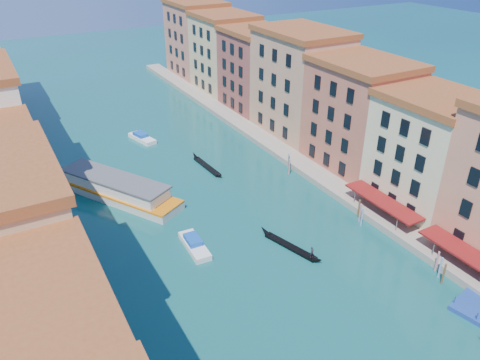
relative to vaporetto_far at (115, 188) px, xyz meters
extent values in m
cube|color=tan|center=(-16.47, -24.51, 7.96)|extent=(12.00, 17.00, 19.00)
cube|color=beige|center=(39.53, -25.01, 6.71)|extent=(12.00, 14.00, 16.50)
cube|color=brown|center=(39.53, -25.01, 15.46)|extent=(12.80, 14.40, 1.00)
cube|color=#B45B43|center=(39.53, -10.01, 7.46)|extent=(12.00, 16.00, 18.00)
cube|color=brown|center=(39.53, -10.01, 16.96)|extent=(12.80, 16.40, 1.00)
cube|color=tan|center=(39.53, 6.99, 8.46)|extent=(12.00, 18.00, 20.00)
cube|color=brown|center=(39.53, 6.99, 18.96)|extent=(12.80, 18.40, 1.00)
cube|color=brown|center=(39.53, 23.49, 7.21)|extent=(12.00, 15.00, 17.50)
cube|color=brown|center=(39.53, 23.49, 16.46)|extent=(12.80, 15.40, 1.00)
cube|color=tan|center=(39.53, 38.99, 7.71)|extent=(12.00, 16.00, 18.50)
cube|color=brown|center=(39.53, 38.99, 17.46)|extent=(12.80, 16.40, 1.00)
cube|color=#BA6E56|center=(39.53, 55.49, 8.21)|extent=(12.00, 17.00, 19.50)
cube|color=brown|center=(39.53, 55.49, 18.46)|extent=(12.80, 17.40, 1.00)
cube|color=gray|center=(31.53, 0.99, -1.04)|extent=(4.00, 140.00, 1.00)
cube|color=maroon|center=(31.73, -40.51, 1.46)|extent=(3.20, 15.30, 0.25)
cylinder|color=#575659|center=(30.33, -35.41, -0.04)|extent=(0.12, 0.12, 3.00)
cube|color=maroon|center=(31.73, -25.01, 1.46)|extent=(3.20, 12.60, 0.25)
cylinder|color=#575659|center=(30.33, -29.21, -0.04)|extent=(0.12, 0.12, 3.00)
cylinder|color=#575659|center=(30.33, -20.81, -0.04)|extent=(0.12, 0.12, 3.00)
cylinder|color=brown|center=(28.03, -39.01, -0.24)|extent=(0.24, 0.24, 3.20)
cylinder|color=brown|center=(28.63, -38.01, -0.24)|extent=(0.24, 0.24, 3.20)
cylinder|color=brown|center=(29.23, -37.01, -0.24)|extent=(0.24, 0.24, 3.20)
cylinder|color=brown|center=(28.03, -25.01, -0.24)|extent=(0.24, 0.24, 3.20)
cylinder|color=brown|center=(28.63, -24.01, -0.24)|extent=(0.24, 0.24, 3.20)
cylinder|color=brown|center=(29.23, -23.01, -0.24)|extent=(0.24, 0.24, 3.20)
cylinder|color=brown|center=(28.03, -7.01, -0.24)|extent=(0.24, 0.24, 3.20)
cylinder|color=brown|center=(28.63, -6.01, -0.24)|extent=(0.24, 0.24, 3.20)
cylinder|color=brown|center=(29.23, -5.01, -0.24)|extent=(0.24, 0.24, 3.20)
cube|color=silver|center=(0.00, 0.00, -0.85)|extent=(16.03, 22.45, 1.38)
cube|color=white|center=(0.00, 0.00, 0.64)|extent=(13.22, 18.19, 1.84)
cube|color=#575659|center=(0.00, 0.00, 1.73)|extent=(13.81, 18.86, 0.29)
cube|color=orange|center=(0.00, 0.00, -0.22)|extent=(16.08, 22.48, 0.29)
cube|color=black|center=(16.31, -24.46, -1.34)|extent=(3.26, 8.10, 0.41)
cone|color=black|center=(15.03, -20.11, -1.00)|extent=(1.30, 1.98, 1.52)
cone|color=black|center=(17.59, -28.80, -1.09)|extent=(1.21, 1.67, 1.34)
imported|color=#2E242F|center=(17.28, -27.76, -0.40)|extent=(0.65, 0.52, 1.56)
cube|color=black|center=(16.87, 2.19, -1.34)|extent=(1.52, 8.30, 0.41)
cone|color=black|center=(16.58, 6.77, -0.99)|extent=(0.94, 1.89, 1.54)
cone|color=black|center=(17.15, -2.38, -1.08)|extent=(0.92, 1.57, 1.36)
cube|color=white|center=(5.24, -18.38, -1.15)|extent=(2.47, 6.92, 0.78)
cube|color=#1651B3|center=(5.26, -17.89, -0.47)|extent=(1.89, 3.00, 0.68)
cube|color=white|center=(10.83, 19.41, -1.14)|extent=(3.87, 7.29, 0.80)
cube|color=#1651B3|center=(10.70, 19.90, -0.44)|extent=(2.48, 3.34, 0.70)
camera|label=1|loc=(-13.87, -65.00, 35.68)|focal=35.00mm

